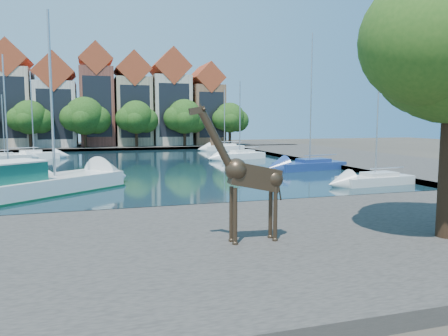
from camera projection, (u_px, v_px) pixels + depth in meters
The scene contains 25 objects.
ground at pixel (198, 213), 22.93m from camera, with size 160.00×160.00×0.00m, color #38332B.
water_basin at pixel (144, 166), 45.73m from camera, with size 38.00×50.00×0.08m, color black.
near_quay at pixel (242, 245), 16.25m from camera, with size 50.00×14.00×0.50m, color #45413C.
far_quay at pixel (122, 146), 76.11m from camera, with size 60.00×16.00×0.50m, color #45413C.
right_quay at pixel (351, 158), 53.00m from camera, with size 14.00×52.00×0.50m, color #45413C.
townhouse_west_mid at pixel (13, 99), 70.26m from camera, with size 5.94×9.18×16.79m.
townhouse_west_inner at pixel (56, 105), 72.25m from camera, with size 6.43×9.18×15.15m.
townhouse_center at pixel (97, 99), 74.04m from camera, with size 5.44×9.18×16.93m.
townhouse_east_inner at pixel (133, 103), 75.86m from camera, with size 5.94×9.18×15.79m.
townhouse_east_mid at pixel (170, 102), 77.71m from camera, with size 6.43×9.18×16.65m.
townhouse_east_end at pixel (205, 108), 79.72m from camera, with size 5.44×9.18×14.43m.
far_tree_west at pixel (30, 119), 66.29m from camera, with size 6.76×5.20×7.36m.
far_tree_mid_west at pixel (85, 117), 68.60m from camera, with size 7.80×6.00×8.00m.
far_tree_mid_east at pixel (137, 118), 70.95m from camera, with size 7.02×5.40×7.52m.
far_tree_east at pixel (185, 118), 73.28m from camera, with size 7.54×5.80×7.84m.
far_tree_far_east at pixel (230, 119), 75.63m from camera, with size 6.76×5.20×7.36m.
giraffe_statue at pixel (248, 176), 15.55m from camera, with size 3.40×0.60×4.86m.
motorsailer at pixel (30, 183), 27.34m from camera, with size 11.20×10.27×11.78m.
sailboat_left_c at pixel (9, 170), 37.04m from camera, with size 6.09×4.06×10.20m.
sailboat_left_d at pixel (5, 156), 51.53m from camera, with size 5.90×3.25×7.73m.
sailboat_left_e at pixel (34, 154), 53.97m from camera, with size 6.09×2.97×10.73m.
sailboat_right_a at pixel (375, 178), 32.58m from camera, with size 5.99×2.58×9.16m.
sailboat_right_b at pixel (310, 164), 42.26m from camera, with size 7.33×3.50×12.95m.
sailboat_right_c at pixel (240, 154), 53.84m from camera, with size 6.74×4.00×9.47m.
sailboat_right_d at pixel (224, 147), 68.94m from camera, with size 6.14×2.25×9.46m.
Camera 1 is at (-5.29, -21.94, 4.90)m, focal length 35.00 mm.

